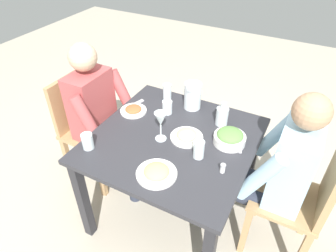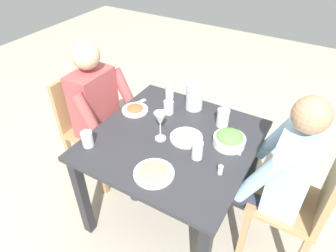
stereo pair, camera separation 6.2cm
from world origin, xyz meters
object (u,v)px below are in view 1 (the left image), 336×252
Objects in this scene: dining_table at (173,151)px; chair_near at (303,198)px; plate_beans at (187,136)px; water_glass_by_pitcher at (199,149)px; salad_bowl at (230,137)px; salt_shaker at (223,168)px; diner_far at (103,116)px; water_pitcher at (193,96)px; water_glass_near_right at (167,107)px; oil_carafe at (222,117)px; water_glass_far_left at (88,141)px; wine_glass at (161,121)px; chair_far at (85,124)px; water_glass_near_left at (167,91)px; plate_rice_curry at (133,110)px; plate_fries at (157,172)px; diner_near at (273,169)px.

chair_near is at bearing -83.19° from dining_table.
water_glass_by_pitcher is (-0.12, -0.13, 0.04)m from plate_beans.
salad_bowl is 0.26m from salt_shaker.
chair_near is 0.56m from salt_shaker.
dining_table is 0.61m from diner_far.
water_glass_near_right is at bearing 139.95° from water_pitcher.
chair_near is at bearing -73.49° from water_glass_by_pitcher.
oil_carafe reaches higher than plate_beans.
water_glass_far_left is at bearing 126.58° from plate_beans.
dining_table is at bearing -173.71° from water_pitcher.
wine_glass is at bearing -100.87° from diner_far.
salt_shaker is (-0.09, -0.43, -0.11)m from wine_glass.
chair_near is 1.62m from chair_far.
water_glass_near_left is at bearing 74.31° from chair_near.
water_glass_far_left is at bearing 128.68° from wine_glass.
dining_table is 1.09× the size of chair_far.
chair_near is 1.00× the size of chair_far.
plate_rice_curry is 1.95× the size of water_glass_near_right.
water_glass_near_right reaches higher than plate_fries.
water_glass_near_left is at bearing 49.69° from salt_shaker.
plate_fries is 0.59m from water_glass_near_right.
salad_bowl is 0.87× the size of plate_fries.
chair_far is at bearing 102.16° from oil_carafe.
salt_shaker is (-0.50, -0.41, -0.07)m from water_pitcher.
water_glass_near_left is (0.34, -0.55, 0.27)m from chair_far.
dining_table is at bearing -55.35° from wine_glass.
dining_table is at bearing -94.13° from chair_far.
water_pitcher reaches higher than oil_carafe.
chair_near reaches higher than water_glass_by_pitcher.
water_glass_by_pitcher reaches higher than salad_bowl.
water_pitcher reaches higher than plate_beans.
dining_table is 0.42m from water_pitcher.
water_pitcher is (0.37, 0.04, 0.20)m from dining_table.
dining_table is at bearing 67.69° from water_glass_by_pitcher.
water_pitcher is (0.27, 0.65, 0.17)m from diner_near.
water_glass_by_pitcher is (-0.08, -0.20, 0.16)m from dining_table.
diner_far is at bearing -90.00° from chair_far.
diner_near is 0.55m from plate_beans.
water_glass_far_left is 0.90× the size of water_glass_near_left.
plate_rice_curry is at bearing 79.01° from plate_beans.
chair_far is 4.88× the size of plate_rice_curry.
diner_near is 0.99m from plate_rice_curry.
chair_far is 4.72× the size of water_pitcher.
water_glass_near_right is (0.22, 0.16, 0.16)m from dining_table.
diner_far is 12.66× the size of water_glass_near_right.
water_glass_by_pitcher is 0.28m from wine_glass.
oil_carafe is (0.22, -0.82, 0.13)m from diner_far.
diner_far reaches higher than plate_fries.
water_glass_by_pitcher reaches higher than water_glass_far_left.
diner_far is at bearing 79.13° from wine_glass.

